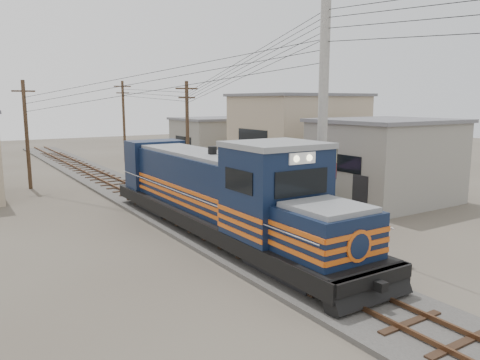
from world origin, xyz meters
TOP-DOWN VIEW (x-y plane):
  - ground at (0.00, 0.00)m, footprint 120.00×120.00m
  - ballast at (0.00, 10.00)m, footprint 3.60×70.00m
  - track at (0.00, 10.00)m, footprint 1.15×70.00m
  - locomotive at (0.00, 1.80)m, footprint 3.10×16.87m
  - utility_pole_main at (3.50, -0.50)m, footprint 0.40×0.40m
  - wooden_pole_mid at (4.50, 14.00)m, footprint 1.60×0.24m
  - wooden_pole_far at (4.80, 28.00)m, footprint 1.60×0.24m
  - wooden_pole_left at (-5.00, 18.00)m, footprint 1.60×0.24m
  - power_lines at (-0.14, 8.49)m, footprint 9.65×19.00m
  - shophouse_front at (11.50, 3.00)m, footprint 7.35×6.30m
  - shophouse_mid at (12.50, 12.00)m, footprint 8.40×7.35m
  - shophouse_back at (11.00, 22.00)m, footprint 6.30×6.30m
  - billboard at (5.67, 2.21)m, footprint 2.26×0.54m
  - market_umbrella at (5.21, 4.40)m, footprint 2.66×2.66m
  - vendor at (5.59, 4.75)m, footprint 0.72×0.69m
  - plant_nursery at (5.76, 4.19)m, footprint 3.24×3.34m

SIDE VIEW (x-z plane):
  - ground at x=0.00m, z-range 0.00..0.00m
  - ballast at x=0.00m, z-range 0.00..0.16m
  - track at x=0.00m, z-range 0.20..0.32m
  - plant_nursery at x=5.76m, z-range -0.10..0.99m
  - vendor at x=5.59m, z-range 0.00..1.66m
  - locomotive at x=0.00m, z-range -0.28..3.90m
  - shophouse_back at x=11.00m, z-range 0.01..4.21m
  - market_umbrella at x=5.21m, z-range 0.91..3.32m
  - shophouse_front at x=11.50m, z-range 0.01..4.71m
  - billboard at x=5.67m, z-range 0.84..4.35m
  - shophouse_mid at x=12.50m, z-range 0.01..6.21m
  - wooden_pole_mid at x=4.50m, z-range 0.18..7.18m
  - wooden_pole_left at x=-5.00m, z-range 0.18..7.18m
  - wooden_pole_far at x=4.80m, z-range 0.18..7.68m
  - utility_pole_main at x=3.50m, z-range 0.00..10.00m
  - power_lines at x=-0.14m, z-range 5.91..9.21m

